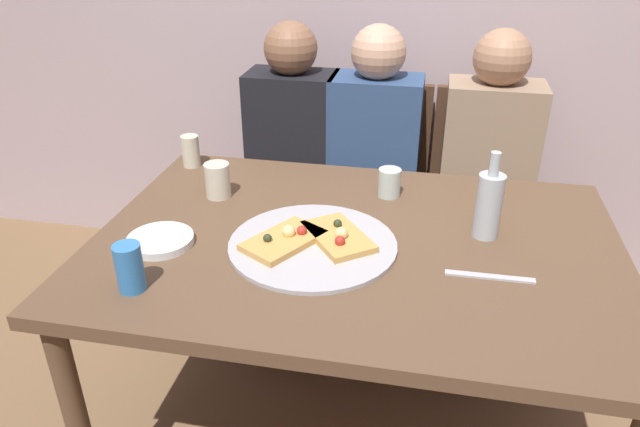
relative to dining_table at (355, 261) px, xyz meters
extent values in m
cube|color=brown|center=(0.00, 0.00, 0.05)|extent=(1.45, 1.00, 0.04)
cylinder|color=brown|center=(-0.67, -0.44, -0.31)|extent=(0.06, 0.06, 0.69)
cylinder|color=brown|center=(-0.67, 0.44, -0.31)|extent=(0.06, 0.06, 0.69)
cylinder|color=brown|center=(0.67, 0.44, -0.31)|extent=(0.06, 0.06, 0.69)
cylinder|color=#ADADB2|center=(-0.11, -0.06, 0.08)|extent=(0.46, 0.46, 0.01)
cube|color=tan|center=(-0.05, -0.03, 0.09)|extent=(0.24, 0.25, 0.02)
sphere|color=#EAD184|center=(-0.03, -0.05, 0.11)|extent=(0.04, 0.04, 0.04)
sphere|color=#2D381E|center=(-0.05, 0.01, 0.11)|extent=(0.02, 0.02, 0.02)
sphere|color=#B22D23|center=(-0.03, -0.08, 0.11)|extent=(0.03, 0.03, 0.03)
cube|color=tan|center=(-0.19, -0.08, 0.09)|extent=(0.22, 0.26, 0.02)
sphere|color=#EAD184|center=(-0.17, -0.06, 0.11)|extent=(0.04, 0.04, 0.04)
sphere|color=#2D381E|center=(-0.22, -0.11, 0.11)|extent=(0.02, 0.02, 0.02)
sphere|color=#B22D23|center=(-0.14, -0.05, 0.11)|extent=(0.03, 0.03, 0.03)
cylinder|color=#B2BCC1|center=(0.35, 0.09, 0.17)|extent=(0.07, 0.07, 0.18)
cylinder|color=#B2BCC1|center=(0.35, 0.09, 0.29)|extent=(0.03, 0.03, 0.07)
cylinder|color=beige|center=(-0.47, 0.18, 0.13)|extent=(0.08, 0.08, 0.11)
cylinder|color=beige|center=(-0.65, 0.40, 0.13)|extent=(0.06, 0.06, 0.11)
cylinder|color=#B7C6BC|center=(0.06, 0.30, 0.12)|extent=(0.07, 0.07, 0.09)
cylinder|color=#337AC1|center=(-0.49, -0.34, 0.13)|extent=(0.07, 0.07, 0.12)
cylinder|color=white|center=(-0.52, -0.13, 0.09)|extent=(0.18, 0.18, 0.02)
cube|color=#B7B7BC|center=(0.36, -0.12, 0.08)|extent=(0.22, 0.02, 0.01)
cube|color=#472D1E|center=(-0.39, 0.82, -0.21)|extent=(0.44, 0.44, 0.05)
cube|color=#472D1E|center=(-0.39, 1.02, 0.01)|extent=(0.44, 0.04, 0.45)
cylinder|color=#472D1E|center=(-0.20, 0.63, -0.45)|extent=(0.04, 0.04, 0.42)
cylinder|color=#472D1E|center=(-0.58, 0.63, -0.45)|extent=(0.04, 0.04, 0.42)
cylinder|color=#472D1E|center=(-0.20, 1.01, -0.45)|extent=(0.04, 0.04, 0.42)
cylinder|color=#472D1E|center=(-0.58, 1.01, -0.45)|extent=(0.04, 0.04, 0.42)
cube|color=#472D1E|center=(-0.04, 0.82, -0.21)|extent=(0.44, 0.44, 0.05)
cube|color=#472D1E|center=(-0.04, 1.02, 0.01)|extent=(0.44, 0.04, 0.45)
cylinder|color=#472D1E|center=(0.15, 0.63, -0.45)|extent=(0.04, 0.04, 0.42)
cylinder|color=#472D1E|center=(-0.23, 0.63, -0.45)|extent=(0.04, 0.04, 0.42)
cylinder|color=#472D1E|center=(0.15, 1.01, -0.45)|extent=(0.04, 0.04, 0.42)
cylinder|color=#472D1E|center=(-0.23, 1.01, -0.45)|extent=(0.04, 0.04, 0.42)
cube|color=#472D1E|center=(0.41, 0.82, -0.21)|extent=(0.44, 0.44, 0.05)
cube|color=#472D1E|center=(0.41, 1.02, 0.01)|extent=(0.44, 0.04, 0.45)
cylinder|color=#472D1E|center=(0.60, 0.63, -0.45)|extent=(0.04, 0.04, 0.42)
cylinder|color=#472D1E|center=(0.22, 0.63, -0.45)|extent=(0.04, 0.04, 0.42)
cylinder|color=#472D1E|center=(0.60, 1.01, -0.45)|extent=(0.04, 0.04, 0.42)
cylinder|color=#472D1E|center=(0.22, 1.01, -0.45)|extent=(0.04, 0.04, 0.42)
cube|color=black|center=(-0.39, 0.84, 0.05)|extent=(0.36, 0.22, 0.52)
sphere|color=brown|center=(-0.39, 0.84, 0.40)|extent=(0.21, 0.21, 0.21)
cylinder|color=black|center=(-0.31, 0.64, -0.21)|extent=(0.12, 0.40, 0.12)
cylinder|color=black|center=(-0.47, 0.64, -0.21)|extent=(0.12, 0.40, 0.12)
cylinder|color=black|center=(-0.31, 0.44, -0.44)|extent=(0.11, 0.11, 0.45)
cylinder|color=black|center=(-0.47, 0.44, -0.44)|extent=(0.11, 0.11, 0.45)
cube|color=navy|center=(-0.04, 0.84, 0.05)|extent=(0.36, 0.22, 0.52)
sphere|color=tan|center=(-0.04, 0.84, 0.40)|extent=(0.21, 0.21, 0.21)
cylinder|color=black|center=(0.04, 0.64, -0.21)|extent=(0.12, 0.40, 0.12)
cylinder|color=black|center=(-0.12, 0.64, -0.21)|extent=(0.12, 0.40, 0.12)
cylinder|color=black|center=(0.04, 0.44, -0.44)|extent=(0.11, 0.11, 0.45)
cylinder|color=black|center=(-0.12, 0.44, -0.44)|extent=(0.11, 0.11, 0.45)
cube|color=#937A60|center=(0.41, 0.84, 0.05)|extent=(0.36, 0.22, 0.52)
sphere|color=#A87A5B|center=(0.41, 0.84, 0.40)|extent=(0.21, 0.21, 0.21)
cylinder|color=#3B3026|center=(0.49, 0.64, -0.21)|extent=(0.12, 0.40, 0.12)
cylinder|color=#3B3026|center=(0.33, 0.64, -0.21)|extent=(0.12, 0.40, 0.12)
cylinder|color=#3B3026|center=(0.49, 0.44, -0.44)|extent=(0.11, 0.11, 0.45)
cylinder|color=#3B3026|center=(0.33, 0.44, -0.44)|extent=(0.11, 0.11, 0.45)
camera|label=1|loc=(0.18, -1.41, 0.90)|focal=33.05mm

